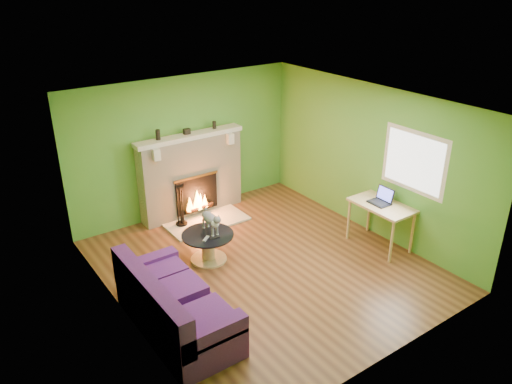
# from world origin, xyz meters

# --- Properties ---
(floor) EXTENTS (5.00, 5.00, 0.00)m
(floor) POSITION_xyz_m (0.00, 0.00, 0.00)
(floor) COLOR #5B301A
(floor) RESTS_ON ground
(ceiling) EXTENTS (5.00, 5.00, 0.00)m
(ceiling) POSITION_xyz_m (0.00, 0.00, 2.60)
(ceiling) COLOR white
(ceiling) RESTS_ON wall_back
(wall_back) EXTENTS (5.00, 0.00, 5.00)m
(wall_back) POSITION_xyz_m (0.00, 2.50, 1.30)
(wall_back) COLOR #4F9A32
(wall_back) RESTS_ON floor
(wall_front) EXTENTS (5.00, 0.00, 5.00)m
(wall_front) POSITION_xyz_m (0.00, -2.50, 1.30)
(wall_front) COLOR #4F9A32
(wall_front) RESTS_ON floor
(wall_left) EXTENTS (0.00, 5.00, 5.00)m
(wall_left) POSITION_xyz_m (-2.25, 0.00, 1.30)
(wall_left) COLOR #4F9A32
(wall_left) RESTS_ON floor
(wall_right) EXTENTS (0.00, 5.00, 5.00)m
(wall_right) POSITION_xyz_m (2.25, 0.00, 1.30)
(wall_right) COLOR #4F9A32
(wall_right) RESTS_ON floor
(window_frame) EXTENTS (0.00, 1.20, 1.20)m
(window_frame) POSITION_xyz_m (2.24, -0.90, 1.55)
(window_frame) COLOR silver
(window_frame) RESTS_ON wall_right
(window_pane) EXTENTS (0.00, 1.06, 1.06)m
(window_pane) POSITION_xyz_m (2.23, -0.90, 1.55)
(window_pane) COLOR white
(window_pane) RESTS_ON wall_right
(fireplace) EXTENTS (2.10, 0.46, 1.58)m
(fireplace) POSITION_xyz_m (0.00, 2.32, 0.77)
(fireplace) COLOR beige
(fireplace) RESTS_ON floor
(hearth) EXTENTS (1.50, 0.75, 0.03)m
(hearth) POSITION_xyz_m (0.00, 1.80, 0.01)
(hearth) COLOR beige
(hearth) RESTS_ON floor
(mantel) EXTENTS (2.10, 0.28, 0.08)m
(mantel) POSITION_xyz_m (0.00, 2.30, 1.54)
(mantel) COLOR beige
(mantel) RESTS_ON fireplace
(sofa) EXTENTS (0.90, 1.98, 0.89)m
(sofa) POSITION_xyz_m (-1.86, -0.55, 0.34)
(sofa) COLOR #4D195F
(sofa) RESTS_ON floor
(coffee_table) EXTENTS (0.83, 0.83, 0.47)m
(coffee_table) POSITION_xyz_m (-0.63, 0.66, 0.27)
(coffee_table) COLOR tan
(coffee_table) RESTS_ON floor
(desk) EXTENTS (0.61, 1.05, 0.78)m
(desk) POSITION_xyz_m (1.95, -0.61, 0.68)
(desk) COLOR tan
(desk) RESTS_ON floor
(cat) EXTENTS (0.26, 0.64, 0.39)m
(cat) POSITION_xyz_m (-0.55, 0.71, 0.67)
(cat) COLOR slate
(cat) RESTS_ON coffee_table
(remote_silver) EXTENTS (0.16, 0.14, 0.02)m
(remote_silver) POSITION_xyz_m (-0.73, 0.54, 0.48)
(remote_silver) COLOR #99999C
(remote_silver) RESTS_ON coffee_table
(remote_black) EXTENTS (0.16, 0.05, 0.02)m
(remote_black) POSITION_xyz_m (-0.61, 0.48, 0.48)
(remote_black) COLOR black
(remote_black) RESTS_ON coffee_table
(laptop) EXTENTS (0.31, 0.35, 0.26)m
(laptop) POSITION_xyz_m (1.93, -0.56, 0.90)
(laptop) COLOR black
(laptop) RESTS_ON desk
(fire_tools) EXTENTS (0.21, 0.21, 0.79)m
(fire_tools) POSITION_xyz_m (-0.44, 1.95, 0.42)
(fire_tools) COLOR black
(fire_tools) RESTS_ON hearth
(mantel_vase_left) EXTENTS (0.08, 0.08, 0.18)m
(mantel_vase_left) POSITION_xyz_m (-0.60, 2.33, 1.67)
(mantel_vase_left) COLOR black
(mantel_vase_left) RESTS_ON mantel
(mantel_vase_right) EXTENTS (0.07, 0.07, 0.14)m
(mantel_vase_right) POSITION_xyz_m (0.54, 2.33, 1.65)
(mantel_vase_right) COLOR black
(mantel_vase_right) RESTS_ON mantel
(mantel_box) EXTENTS (0.12, 0.08, 0.10)m
(mantel_box) POSITION_xyz_m (-0.03, 2.33, 1.63)
(mantel_box) COLOR black
(mantel_box) RESTS_ON mantel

